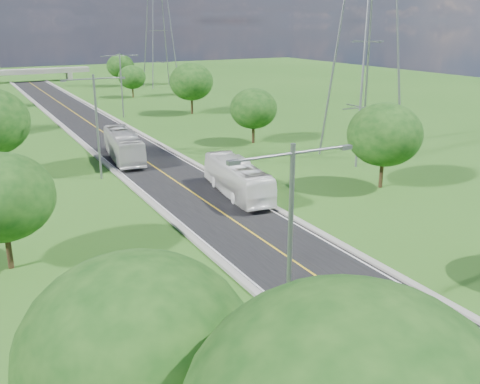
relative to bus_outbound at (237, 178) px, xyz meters
name	(u,v)px	position (x,y,z in m)	size (l,w,h in m)	color
ground	(119,143)	(-3.20, 25.94, -1.59)	(260.00, 260.00, 0.00)	#285818
road	(106,134)	(-3.20, 31.94, -1.56)	(8.00, 150.00, 0.06)	black
curb_left	(74,137)	(-7.45, 31.94, -1.48)	(0.50, 150.00, 0.22)	gray
curb_right	(136,131)	(1.05, 31.94, -1.48)	(0.50, 150.00, 0.22)	gray
speed_limit_sign	(237,165)	(2.00, 3.92, 0.01)	(0.55, 0.09, 2.40)	slate
overpass	(28,72)	(-3.20, 105.94, 0.82)	(30.00, 3.00, 3.20)	gray
streetlight_near_left	(290,237)	(-9.20, -22.06, 4.36)	(5.90, 0.25, 10.00)	slate
streetlight_mid_left	(97,118)	(-9.20, 10.94, 4.36)	(5.90, 0.25, 10.00)	slate
streetlight_far_right	(121,80)	(2.80, 43.94, 4.36)	(5.90, 0.25, 10.00)	slate
power_tower_near	(368,28)	(18.80, 5.94, 12.42)	(9.00, 6.40, 28.00)	slate
power_tower_far	(158,24)	(22.80, 80.94, 12.42)	(9.00, 6.40, 28.00)	slate
tree_la	(138,354)	(-17.20, -26.06, 3.68)	(7.14, 7.14, 8.30)	black
tree_lb	(1,197)	(-19.20, -6.06, 3.06)	(6.30, 6.30, 7.33)	black
tree_rb	(385,135)	(12.80, -4.06, 3.37)	(6.72, 6.72, 7.82)	black
tree_rc	(254,109)	(11.80, 17.94, 2.75)	(5.88, 5.88, 6.84)	black
tree_rd	(191,82)	(13.80, 41.94, 3.68)	(7.14, 7.14, 8.30)	black
tree_re	(132,77)	(11.30, 65.94, 2.44)	(5.46, 5.46, 6.35)	black
tree_rf	(120,66)	(14.80, 85.94, 3.06)	(6.30, 6.30, 7.33)	black
bus_outbound	(237,178)	(0.00, 0.00, 0.00)	(2.57, 10.97, 3.05)	white
bus_inbound	(124,145)	(-5.08, 17.09, 0.07)	(2.68, 11.45, 3.19)	silver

